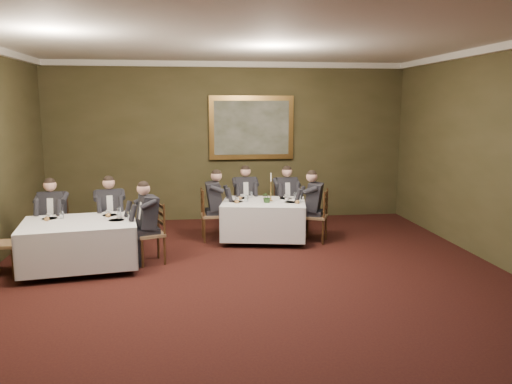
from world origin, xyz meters
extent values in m
plane|color=black|center=(0.00, 0.00, 0.00)|extent=(10.00, 10.00, 0.00)
cube|color=silver|center=(0.00, 0.00, 3.50)|extent=(8.00, 10.00, 0.10)
cube|color=#38351C|center=(0.00, 5.00, 1.75)|extent=(8.00, 0.10, 3.50)
cube|color=white|center=(0.00, 4.95, 3.44)|extent=(8.00, 0.10, 0.12)
cube|color=#301E0D|center=(0.50, 2.99, 0.73)|extent=(1.67, 1.37, 0.04)
cube|color=white|center=(0.50, 2.99, 0.76)|extent=(1.74, 1.44, 0.02)
cube|color=white|center=(0.50, 2.99, 0.42)|extent=(1.76, 1.46, 0.65)
cube|color=#301E0D|center=(-2.60, 1.69, 0.73)|extent=(1.82, 1.47, 0.04)
cube|color=white|center=(-2.60, 1.69, 0.76)|extent=(1.89, 1.54, 0.02)
cube|color=white|center=(-2.60, 1.69, 0.42)|extent=(1.91, 1.56, 0.65)
cube|color=olive|center=(0.24, 3.84, 0.48)|extent=(0.45, 0.43, 0.05)
cube|color=#301E0D|center=(0.23, 4.03, 0.73)|extent=(0.38, 0.04, 0.54)
cube|color=black|center=(0.24, 3.84, 0.86)|extent=(0.43, 0.32, 0.55)
sphere|color=tan|center=(0.24, 3.84, 1.24)|extent=(0.22, 0.22, 0.21)
cube|color=olive|center=(1.06, 3.69, 0.48)|extent=(0.46, 0.45, 0.05)
cube|color=#301E0D|center=(1.05, 3.88, 0.73)|extent=(0.38, 0.05, 0.54)
cube|color=black|center=(1.06, 3.69, 0.86)|extent=(0.44, 0.33, 0.55)
sphere|color=tan|center=(1.06, 3.69, 1.24)|extent=(0.22, 0.22, 0.21)
cube|color=olive|center=(-0.46, 3.17, 0.48)|extent=(0.45, 0.47, 0.05)
cube|color=#301E0D|center=(-0.65, 3.16, 0.73)|extent=(0.05, 0.38, 0.54)
cube|color=black|center=(-0.46, 3.17, 0.86)|extent=(0.34, 0.44, 0.55)
sphere|color=tan|center=(-0.46, 3.17, 1.24)|extent=(0.22, 0.22, 0.21)
cube|color=olive|center=(1.46, 2.81, 0.48)|extent=(0.56, 0.57, 0.05)
cube|color=#301E0D|center=(1.64, 2.73, 0.73)|extent=(0.18, 0.36, 0.54)
cube|color=black|center=(1.46, 2.81, 0.86)|extent=(0.45, 0.51, 0.55)
sphere|color=tan|center=(1.46, 2.81, 1.24)|extent=(0.28, 0.28, 0.21)
cube|color=olive|center=(-3.19, 2.49, 0.48)|extent=(0.44, 0.43, 0.05)
cube|color=#301E0D|center=(-3.19, 2.68, 0.73)|extent=(0.38, 0.03, 0.54)
cube|color=black|center=(-3.19, 2.49, 0.86)|extent=(0.42, 0.31, 0.55)
sphere|color=tan|center=(-3.19, 2.49, 1.24)|extent=(0.21, 0.21, 0.21)
cube|color=olive|center=(-2.27, 2.63, 0.48)|extent=(0.51, 0.50, 0.05)
cube|color=#301E0D|center=(-2.31, 2.81, 0.73)|extent=(0.38, 0.10, 0.54)
cube|color=black|center=(-2.27, 2.63, 0.86)|extent=(0.47, 0.38, 0.55)
sphere|color=tan|center=(-2.27, 2.63, 1.24)|extent=(0.25, 0.25, 0.21)
cube|color=olive|center=(-1.53, 1.85, 0.48)|extent=(0.54, 0.55, 0.05)
cube|color=#301E0D|center=(-1.35, 1.92, 0.73)|extent=(0.15, 0.37, 0.54)
cube|color=black|center=(-1.53, 1.85, 0.86)|extent=(0.43, 0.50, 0.55)
sphere|color=tan|center=(-1.53, 1.85, 1.24)|extent=(0.27, 0.27, 0.21)
cube|color=olive|center=(-3.67, 1.53, 0.48)|extent=(0.43, 0.45, 0.05)
imported|color=#2D5926|center=(0.55, 2.87, 0.88)|extent=(0.25, 0.23, 0.24)
cylinder|color=gold|center=(0.64, 3.03, 0.78)|extent=(0.08, 0.08, 0.02)
cylinder|color=gold|center=(0.64, 3.03, 0.97)|extent=(0.02, 0.02, 0.37)
cylinder|color=white|center=(0.64, 3.03, 1.23)|extent=(0.03, 0.03, 0.16)
cylinder|color=white|center=(0.15, 3.39, 0.77)|extent=(0.25, 0.25, 0.01)
cylinder|color=white|center=(0.15, 3.54, 0.80)|extent=(0.08, 0.08, 0.05)
cylinder|color=white|center=(0.32, 3.39, 0.83)|extent=(0.06, 0.06, 0.14)
cylinder|color=white|center=(-3.11, 1.98, 0.77)|extent=(0.25, 0.25, 0.01)
cylinder|color=white|center=(-3.11, 2.13, 0.80)|extent=(0.08, 0.08, 0.05)
cylinder|color=white|center=(-2.94, 1.98, 0.83)|extent=(0.06, 0.06, 0.14)
cube|color=#C19446|center=(0.50, 4.94, 2.07)|extent=(1.89, 0.08, 1.41)
cube|color=#3F452E|center=(0.50, 4.90, 2.07)|extent=(1.67, 0.01, 1.19)
camera|label=1|loc=(-0.82, -6.18, 2.53)|focal=35.00mm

